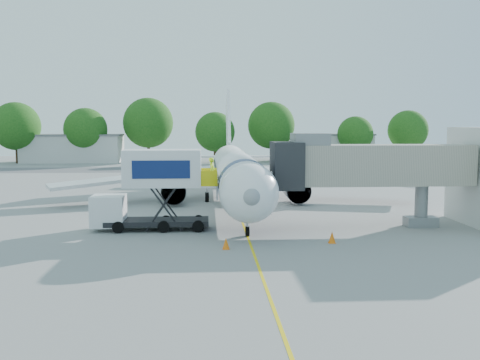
{
  "coord_description": "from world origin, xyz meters",
  "views": [
    {
      "loc": [
        -2.58,
        -43.42,
        7.23
      ],
      "look_at": [
        -0.21,
        -5.11,
        3.2
      ],
      "focal_mm": 40.0,
      "sensor_mm": 36.0,
      "label": 1
    }
  ],
  "objects": [
    {
      "name": "safety_cone_b",
      "position": [
        -1.51,
        -13.02,
        0.32
      ],
      "size": [
        0.42,
        0.42,
        0.68
      ],
      "color": "orange",
      "rests_on": "ground"
    },
    {
      "name": "aircraft",
      "position": [
        0.0,
        4.12,
        2.95
      ],
      "size": [
        34.17,
        37.73,
        11.35
      ],
      "color": "white",
      "rests_on": "ground"
    },
    {
      "name": "tree_e",
      "position": [
        9.78,
        58.92,
        6.96
      ],
      "size": [
        8.99,
        8.99,
        11.47
      ],
      "color": "#382314",
      "rests_on": "ground"
    },
    {
      "name": "guidance_line",
      "position": [
        0.0,
        0.0,
        0.01
      ],
      "size": [
        0.15,
        70.0,
        0.01
      ],
      "primitive_type": "cube",
      "color": "yellow",
      "rests_on": "ground"
    },
    {
      "name": "tree_g",
      "position": [
        36.64,
        58.97,
        6.01
      ],
      "size": [
        7.77,
        7.77,
        9.91
      ],
      "color": "#382314",
      "rests_on": "ground"
    },
    {
      "name": "ground",
      "position": [
        0.0,
        0.0,
        0.0
      ],
      "size": [
        160.0,
        160.0,
        0.0
      ],
      "primitive_type": "plane",
      "color": "gray",
      "rests_on": "ground"
    },
    {
      "name": "jet_bridge",
      "position": [
        7.99,
        -7.0,
        4.34
      ],
      "size": [
        13.9,
        3.2,
        6.6
      ],
      "color": "#ABA292",
      "rests_on": "ground"
    },
    {
      "name": "outbuilding_right",
      "position": [
        22.0,
        62.0,
        2.66
      ],
      "size": [
        16.4,
        7.4,
        5.3
      ],
      "color": "beige",
      "rests_on": "ground"
    },
    {
      "name": "taxiway_strip",
      "position": [
        0.0,
        42.0,
        0.0
      ],
      "size": [
        120.0,
        10.0,
        0.01
      ],
      "primitive_type": "cube",
      "color": "#59595B",
      "rests_on": "ground"
    },
    {
      "name": "tree_a",
      "position": [
        -37.51,
        57.25,
        6.82
      ],
      "size": [
        8.81,
        8.81,
        11.23
      ],
      "color": "#382314",
      "rests_on": "ground"
    },
    {
      "name": "tree_b",
      "position": [
        -25.17,
        58.23,
        6.21
      ],
      "size": [
        8.02,
        8.02,
        10.22
      ],
      "color": "#382314",
      "rests_on": "ground"
    },
    {
      "name": "tree_c",
      "position": [
        -13.85,
        60.81,
        7.44
      ],
      "size": [
        9.61,
        9.61,
        12.25
      ],
      "color": "#382314",
      "rests_on": "ground"
    },
    {
      "name": "tree_f",
      "position": [
        25.9,
        57.89,
        5.29
      ],
      "size": [
        6.84,
        6.84,
        8.72
      ],
      "color": "#382314",
      "rests_on": "ground"
    },
    {
      "name": "ground_tug",
      "position": [
        -2.17,
        -18.76,
        0.77
      ],
      "size": [
        3.81,
        2.17,
        1.47
      ],
      "rotation": [
        0.0,
        0.0,
        -0.08
      ],
      "color": "silver",
      "rests_on": "ground"
    },
    {
      "name": "tree_d",
      "position": [
        -1.04,
        57.18,
        5.75
      ],
      "size": [
        7.44,
        7.44,
        9.48
      ],
      "color": "#382314",
      "rests_on": "ground"
    },
    {
      "name": "catering_hiloader",
      "position": [
        -6.26,
        -7.0,
        2.76
      ],
      "size": [
        8.5,
        2.44,
        5.5
      ],
      "color": "black",
      "rests_on": "ground"
    },
    {
      "name": "outbuilding_left",
      "position": [
        -28.0,
        60.0,
        2.66
      ],
      "size": [
        18.4,
        8.4,
        5.3
      ],
      "color": "beige",
      "rests_on": "ground"
    },
    {
      "name": "safety_cone_a",
      "position": [
        5.0,
        -11.84,
        0.34
      ],
      "size": [
        0.45,
        0.45,
        0.72
      ],
      "color": "orange",
      "rests_on": "ground"
    }
  ]
}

